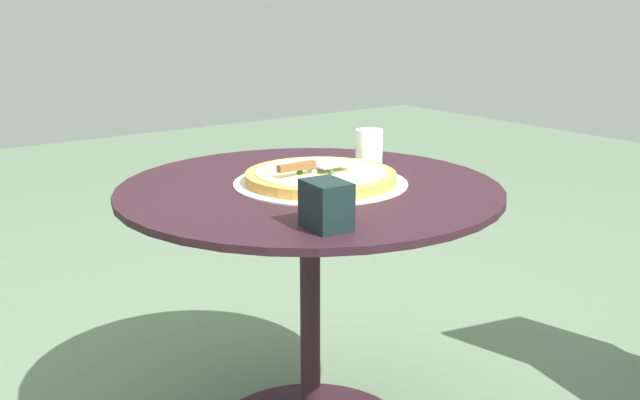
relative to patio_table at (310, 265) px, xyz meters
The scene contains 5 objects.
patio_table is the anchor object (origin of this frame).
pizza_on_tray 0.24m from the patio_table, ahead, with size 0.45×0.45×0.05m.
pizza_server 0.27m from the patio_table, 62.95° to the right, with size 0.21×0.08×0.02m.
drinking_cup 0.40m from the patio_table, 19.88° to the left, with size 0.08×0.08×0.10m, color white.
napkin_dispenser 0.45m from the patio_table, 120.38° to the right, with size 0.10×0.08×0.10m, color black.
Camera 1 is at (-1.04, -1.45, 1.20)m, focal length 40.41 mm.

